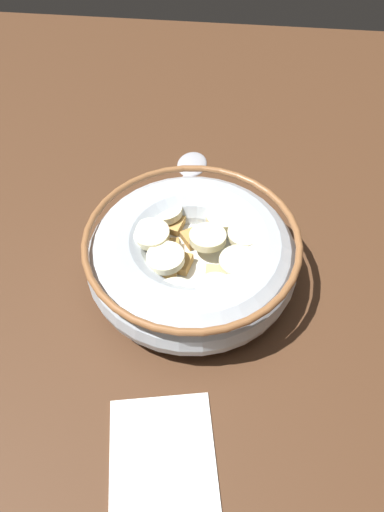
# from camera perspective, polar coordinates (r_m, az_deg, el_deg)

# --- Properties ---
(ground_plane) EXTENTS (0.99, 0.99, 0.02)m
(ground_plane) POSITION_cam_1_polar(r_m,az_deg,el_deg) (0.44, -0.00, -3.29)
(ground_plane) COLOR #472B19
(cereal_bowl) EXTENTS (0.18, 0.18, 0.06)m
(cereal_bowl) POSITION_cam_1_polar(r_m,az_deg,el_deg) (0.41, 0.02, -0.01)
(cereal_bowl) COLOR #B2BCC6
(cereal_bowl) RESTS_ON ground_plane
(spoon) EXTENTS (0.15, 0.04, 0.01)m
(spoon) POSITION_cam_1_polar(r_m,az_deg,el_deg) (0.52, -0.45, 10.00)
(spoon) COLOR #A5A5AD
(spoon) RESTS_ON ground_plane
(folded_napkin) EXTENTS (0.13, 0.10, 0.00)m
(folded_napkin) POSITION_cam_1_polar(r_m,az_deg,el_deg) (0.35, -4.21, -25.67)
(folded_napkin) COLOR white
(folded_napkin) RESTS_ON ground_plane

